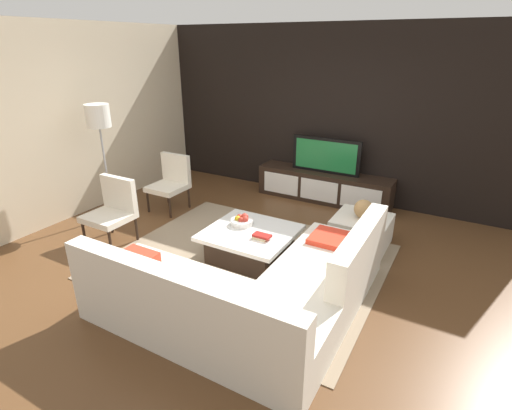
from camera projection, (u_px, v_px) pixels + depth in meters
ground_plane at (253, 264)px, 4.81m from camera, size 14.00×14.00×0.00m
feature_wall_back at (335, 115)px, 6.44m from camera, size 6.40×0.12×2.80m
side_wall_left at (75, 122)px, 5.88m from camera, size 0.12×5.20×2.80m
area_rug at (246, 261)px, 4.85m from camera, size 3.17×2.67×0.01m
media_console at (324, 186)px, 6.64m from camera, size 2.26×0.47×0.50m
television at (326, 156)px, 6.43m from camera, size 1.15×0.06×0.58m
sectional_couch at (254, 293)px, 3.76m from camera, size 2.36×2.33×0.83m
coffee_table at (250, 244)px, 4.86m from camera, size 1.05×0.99×0.38m
accent_chair_near at (113, 207)px, 5.20m from camera, size 0.57×0.53×0.87m
floor_lamp at (99, 123)px, 5.54m from camera, size 0.34×0.34×1.71m
ottoman at (361, 231)px, 5.17m from camera, size 0.70×0.70×0.40m
fruit_bowl at (242, 221)px, 4.93m from camera, size 0.28×0.28×0.14m
accent_chair_far at (171, 179)px, 6.25m from camera, size 0.53×0.54×0.87m
decorative_ball at (364, 209)px, 5.05m from camera, size 0.24×0.24×0.24m
book_stack at (261, 236)px, 4.58m from camera, size 0.21×0.13×0.06m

